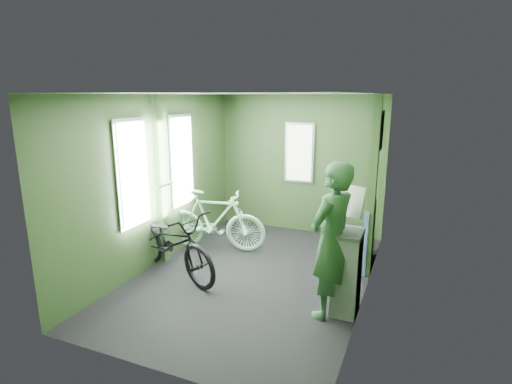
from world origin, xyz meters
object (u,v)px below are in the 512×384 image
Objects in this scene: bicycle_black at (174,274)px; bicycle_mint at (215,250)px; passenger at (332,241)px; waste_box at (347,273)px; bench_seat at (355,246)px.

bicycle_mint is (0.09, 0.96, 0.00)m from bicycle_black.
waste_box is at bearing 149.86° from passenger.
passenger is at bearing -91.08° from bench_seat.
passenger reaches higher than bench_seat.
bicycle_mint is 1.72× the size of waste_box.
bicycle_mint is 0.94× the size of passenger.
waste_box reaches higher than bicycle_mint.
bicycle_mint is 2.44m from passenger.
bicycle_mint reaches higher than bicycle_black.
bench_seat reaches higher than bicycle_mint.
passenger is at bearing -142.88° from waste_box.
waste_box is at bearing -84.77° from bench_seat.
waste_box is 1.37m from bench_seat.
bicycle_mint is at bearing -170.26° from bench_seat.
bicycle_mint is at bearing 16.99° from bicycle_black.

